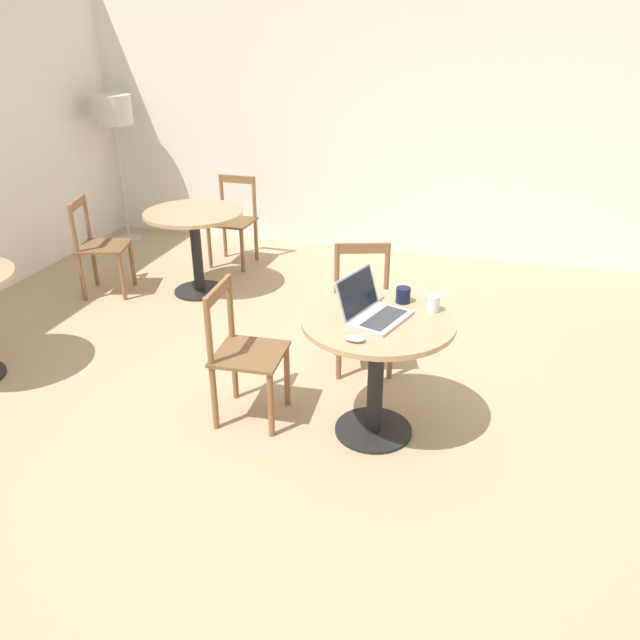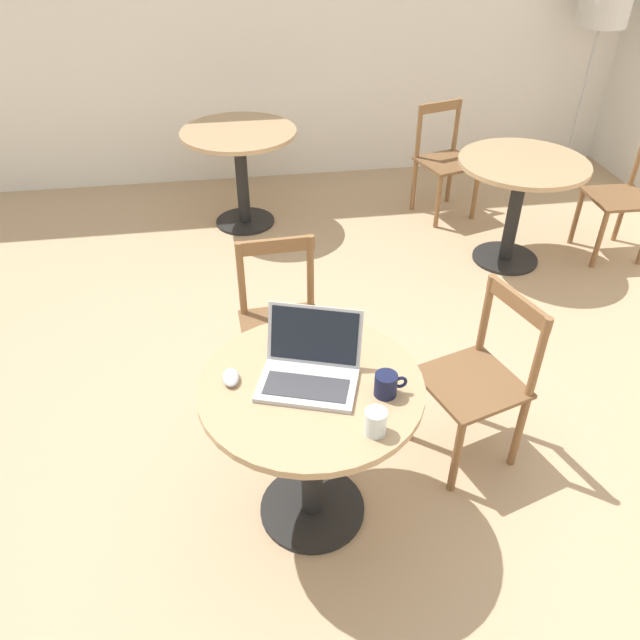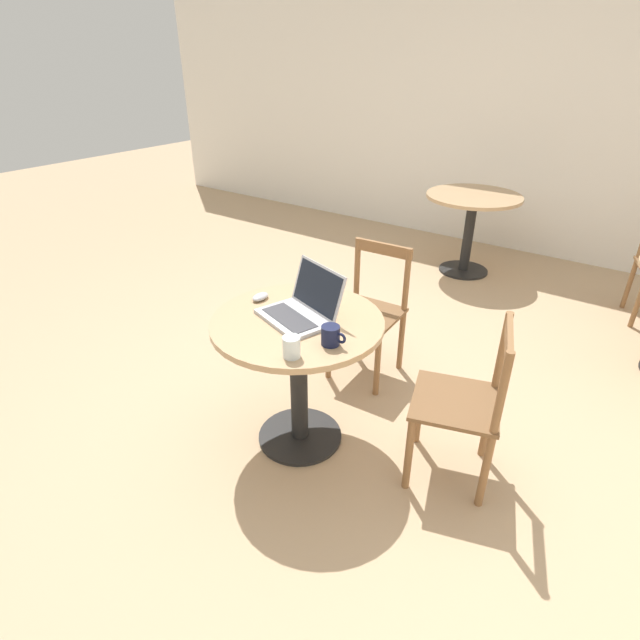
% 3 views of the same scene
% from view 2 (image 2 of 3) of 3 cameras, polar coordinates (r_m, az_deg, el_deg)
% --- Properties ---
extents(ground_plane, '(16.00, 16.00, 0.00)m').
position_cam_2_polar(ground_plane, '(3.02, -2.46, -11.50)').
color(ground_plane, tan).
extents(wall_back, '(9.40, 0.06, 2.70)m').
position_cam_2_polar(wall_back, '(5.33, -7.44, 26.42)').
color(wall_back, white).
rests_on(wall_back, ground_plane).
extents(cafe_table_near, '(0.82, 0.82, 0.72)m').
position_cam_2_polar(cafe_table_near, '(2.38, -0.80, -8.93)').
color(cafe_table_near, black).
rests_on(cafe_table_near, ground_plane).
extents(cafe_table_mid, '(0.82, 0.82, 0.72)m').
position_cam_2_polar(cafe_table_mid, '(4.33, 17.76, 11.60)').
color(cafe_table_mid, black).
rests_on(cafe_table_mid, ground_plane).
extents(cafe_table_far, '(0.82, 0.82, 0.72)m').
position_cam_2_polar(cafe_table_far, '(4.68, -7.32, 14.86)').
color(cafe_table_far, black).
rests_on(cafe_table_far, ground_plane).
extents(chair_near_right, '(0.49, 0.49, 0.83)m').
position_cam_2_polar(chair_near_right, '(2.81, 14.33, -5.40)').
color(chair_near_right, brown).
rests_on(chair_near_right, ground_plane).
extents(chair_near_back, '(0.41, 0.41, 0.83)m').
position_cam_2_polar(chair_near_back, '(3.04, -3.52, -0.52)').
color(chair_near_back, brown).
rests_on(chair_near_back, ground_plane).
extents(chair_mid_back, '(0.48, 0.48, 0.83)m').
position_cam_2_polar(chair_mid_back, '(4.96, 11.31, 14.07)').
color(chair_mid_back, brown).
rests_on(chair_mid_back, ground_plane).
extents(chair_mid_right, '(0.40, 0.40, 0.83)m').
position_cam_2_polar(chair_mid_right, '(4.74, 26.12, 9.98)').
color(chair_mid_right, brown).
rests_on(chair_mid_right, ground_plane).
extents(floor_lamp, '(0.39, 0.39, 1.49)m').
position_cam_2_polar(floor_lamp, '(5.81, 24.43, 24.13)').
color(floor_lamp, '#B7B7B7').
rests_on(floor_lamp, ground_plane).
extents(laptop, '(0.42, 0.39, 0.23)m').
position_cam_2_polar(laptop, '(2.25, -0.95, -4.45)').
color(laptop, '#B7B7BC').
rests_on(laptop, cafe_table_near).
extents(mouse, '(0.06, 0.10, 0.03)m').
position_cam_2_polar(mouse, '(2.29, -8.15, -5.21)').
color(mouse, '#B7B7BC').
rests_on(mouse, cafe_table_near).
extents(mug, '(0.12, 0.08, 0.09)m').
position_cam_2_polar(mug, '(2.20, 6.10, -5.89)').
color(mug, '#141938').
rests_on(mug, cafe_table_near).
extents(drinking_glass, '(0.07, 0.07, 0.09)m').
position_cam_2_polar(drinking_glass, '(2.07, 5.10, -9.27)').
color(drinking_glass, silver).
rests_on(drinking_glass, cafe_table_near).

